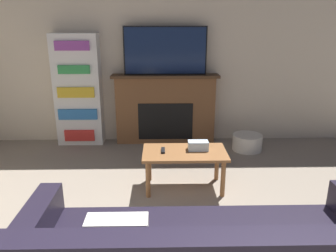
% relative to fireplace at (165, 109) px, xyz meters
% --- Properties ---
extents(wall_back, '(6.84, 0.06, 2.70)m').
position_rel_fireplace_xyz_m(wall_back, '(-0.08, 0.14, 0.82)').
color(wall_back, beige).
rests_on(wall_back, ground_plane).
extents(fireplace, '(1.58, 0.28, 1.05)m').
position_rel_fireplace_xyz_m(fireplace, '(0.00, 0.00, 0.00)').
color(fireplace, brown).
rests_on(fireplace, ground_plane).
extents(tv, '(1.20, 0.03, 0.69)m').
position_rel_fireplace_xyz_m(tv, '(0.00, -0.02, 0.86)').
color(tv, black).
rests_on(tv, fireplace).
extents(coffee_table, '(0.91, 0.51, 0.44)m').
position_rel_fireplace_xyz_m(coffee_table, '(0.19, -1.51, -0.15)').
color(coffee_table, brown).
rests_on(coffee_table, ground_plane).
extents(tissue_box, '(0.22, 0.12, 0.10)m').
position_rel_fireplace_xyz_m(tissue_box, '(0.34, -1.47, -0.04)').
color(tissue_box, silver).
rests_on(tissue_box, coffee_table).
extents(remote_control, '(0.04, 0.15, 0.02)m').
position_rel_fireplace_xyz_m(remote_control, '(-0.05, -1.50, -0.08)').
color(remote_control, black).
rests_on(remote_control, coffee_table).
extents(bookshelf, '(0.67, 0.29, 1.64)m').
position_rel_fireplace_xyz_m(bookshelf, '(-1.29, -0.02, 0.29)').
color(bookshelf, white).
rests_on(bookshelf, ground_plane).
extents(storage_basket, '(0.43, 0.43, 0.23)m').
position_rel_fireplace_xyz_m(storage_basket, '(1.19, -0.38, -0.41)').
color(storage_basket, silver).
rests_on(storage_basket, ground_plane).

